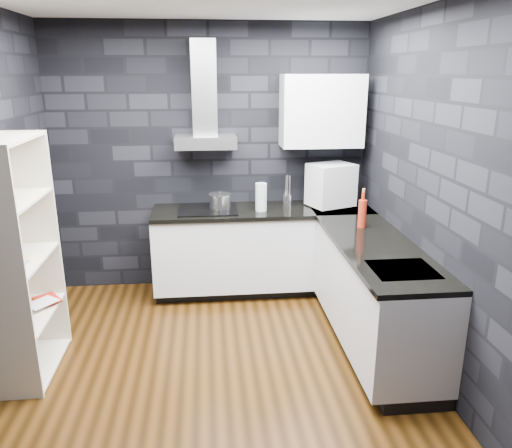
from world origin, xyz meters
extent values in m
plane|color=#3A210A|center=(0.00, 0.00, 0.00)|extent=(3.20, 3.20, 0.00)
cube|color=black|center=(0.00, 1.62, 1.35)|extent=(3.20, 0.05, 2.70)
cube|color=black|center=(0.00, -1.62, 1.35)|extent=(3.20, 0.05, 2.70)
cube|color=black|center=(1.62, 0.00, 1.35)|extent=(0.05, 3.20, 2.70)
cube|color=black|center=(0.50, 1.34, 0.05)|extent=(2.18, 0.50, 0.10)
cube|color=black|center=(1.34, 0.10, 0.05)|extent=(0.50, 1.78, 0.10)
cube|color=silver|center=(0.50, 1.30, 0.48)|extent=(2.20, 0.60, 0.76)
cube|color=silver|center=(1.30, 0.10, 0.48)|extent=(0.60, 1.80, 0.76)
cube|color=black|center=(0.50, 1.29, 0.88)|extent=(2.20, 0.62, 0.04)
cube|color=black|center=(1.29, 0.10, 0.88)|extent=(0.62, 1.80, 0.04)
cube|color=black|center=(1.30, 1.30, 0.88)|extent=(0.62, 0.62, 0.04)
cube|color=#A6A6AA|center=(-0.05, 1.43, 1.56)|extent=(0.60, 0.34, 0.12)
cube|color=#A6A6AA|center=(-0.05, 1.50, 2.07)|extent=(0.24, 0.20, 0.90)
cube|color=silver|center=(1.10, 1.43, 1.85)|extent=(0.80, 0.35, 0.70)
cube|color=black|center=(-0.05, 1.30, 0.91)|extent=(0.58, 0.50, 0.01)
cube|color=#A6A6AA|center=(1.30, -0.40, 0.89)|extent=(0.44, 0.40, 0.01)
cylinder|color=silver|center=(0.07, 1.33, 0.98)|extent=(0.28, 0.28, 0.13)
cylinder|color=silver|center=(0.48, 1.22, 1.04)|extent=(0.12, 0.12, 0.28)
cylinder|color=#C6AE90|center=(0.50, 1.41, 0.95)|extent=(0.11, 0.11, 0.11)
cylinder|color=silver|center=(0.76, 1.38, 0.96)|extent=(0.11, 0.11, 0.12)
cube|color=silver|center=(1.20, 1.32, 1.12)|extent=(0.51, 0.46, 0.42)
cylinder|color=maroon|center=(1.31, 0.59, 1.02)|extent=(0.09, 0.09, 0.25)
cube|color=beige|center=(-1.42, 0.04, 0.90)|extent=(0.38, 0.82, 1.80)
imported|color=white|center=(-1.42, -0.04, 0.94)|extent=(0.25, 0.25, 0.05)
imported|color=#97140B|center=(-1.42, 0.22, 0.57)|extent=(0.15, 0.12, 0.23)
imported|color=#B2B2B2|center=(-1.42, 0.21, 0.59)|extent=(0.14, 0.11, 0.22)
camera|label=1|loc=(-0.05, -3.52, 2.23)|focal=35.00mm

